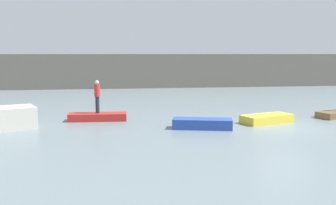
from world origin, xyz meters
TOP-DOWN VIEW (x-y plane):
  - ground_plane at (0.00, 0.00)m, footprint 120.00×120.00m
  - embankment_wall at (0.00, 23.75)m, footprint 80.00×1.20m
  - rowboat_red at (-9.52, 3.40)m, footprint 3.28×1.21m
  - rowboat_blue at (-4.24, 0.19)m, footprint 3.14×1.75m
  - rowboat_yellow at (-0.35, 1.30)m, footprint 3.10×2.08m
  - person_red_shirt at (-9.52, 3.40)m, footprint 0.32×0.32m

SIDE VIEW (x-z plane):
  - ground_plane at x=0.00m, z-range 0.00..0.00m
  - rowboat_red at x=-9.52m, z-range 0.00..0.42m
  - rowboat_yellow at x=-0.35m, z-range 0.00..0.44m
  - rowboat_blue at x=-4.24m, z-range 0.00..0.51m
  - person_red_shirt at x=-9.52m, z-range 0.53..2.39m
  - embankment_wall at x=0.00m, z-range 0.00..3.70m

